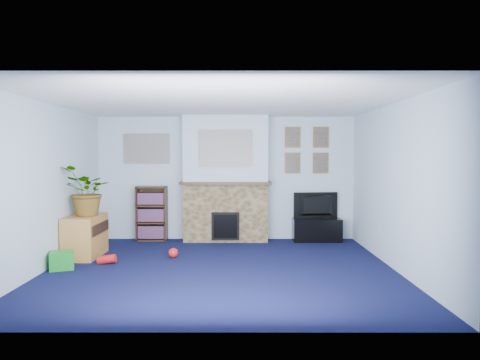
{
  "coord_description": "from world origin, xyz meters",
  "views": [
    {
      "loc": [
        0.28,
        -6.13,
        1.64
      ],
      "look_at": [
        0.27,
        0.78,
        1.25
      ],
      "focal_mm": 32.0,
      "sensor_mm": 36.0,
      "label": 1
    }
  ],
  "objects_px": {
    "sideboard": "(85,235)",
    "bookshelf": "(152,215)",
    "tv_stand": "(317,229)",
    "television": "(317,206)"
  },
  "relations": [
    {
      "from": "television",
      "to": "bookshelf",
      "type": "relative_size",
      "value": 0.82
    },
    {
      "from": "tv_stand",
      "to": "bookshelf",
      "type": "distance_m",
      "value": 3.2
    },
    {
      "from": "tv_stand",
      "to": "bookshelf",
      "type": "height_order",
      "value": "bookshelf"
    },
    {
      "from": "tv_stand",
      "to": "bookshelf",
      "type": "xyz_separation_m",
      "value": [
        -3.19,
        0.08,
        0.28
      ]
    },
    {
      "from": "tv_stand",
      "to": "sideboard",
      "type": "xyz_separation_m",
      "value": [
        -3.99,
        -1.28,
        0.12
      ]
    },
    {
      "from": "bookshelf",
      "to": "sideboard",
      "type": "xyz_separation_m",
      "value": [
        -0.8,
        -1.36,
        -0.15
      ]
    },
    {
      "from": "tv_stand",
      "to": "sideboard",
      "type": "distance_m",
      "value": 4.2
    },
    {
      "from": "tv_stand",
      "to": "sideboard",
      "type": "height_order",
      "value": "sideboard"
    },
    {
      "from": "television",
      "to": "sideboard",
      "type": "xyz_separation_m",
      "value": [
        -3.99,
        -1.3,
        -0.33
      ]
    },
    {
      "from": "sideboard",
      "to": "bookshelf",
      "type": "bearing_deg",
      "value": 59.47
    }
  ]
}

